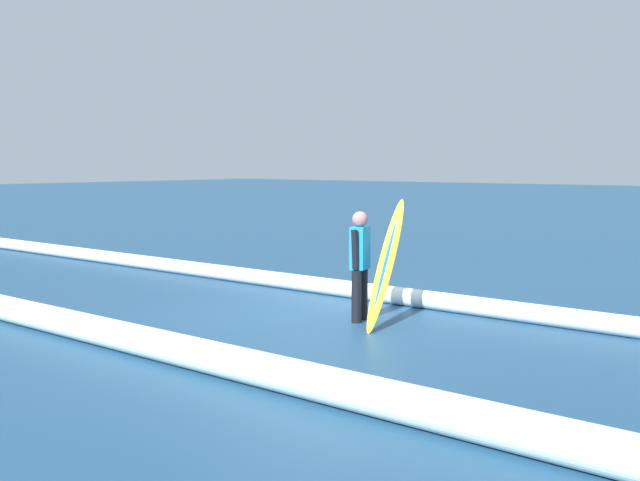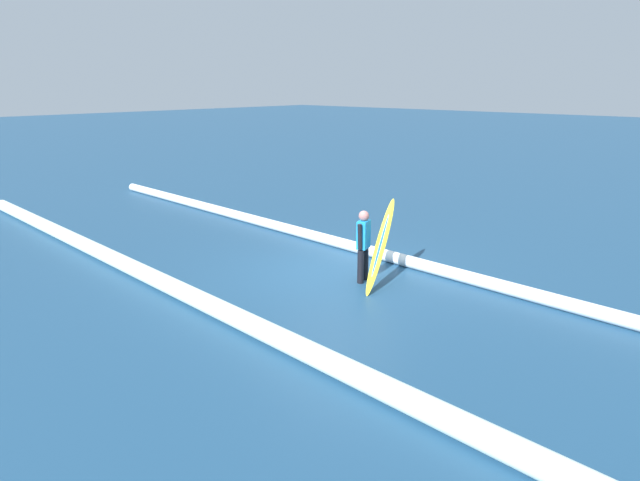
% 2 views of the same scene
% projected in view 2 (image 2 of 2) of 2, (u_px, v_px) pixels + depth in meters
% --- Properties ---
extents(ground_plane, '(138.91, 138.91, 0.00)m').
position_uv_depth(ground_plane, '(332.00, 272.00, 13.38)').
color(ground_plane, navy).
extents(surfer, '(0.30, 0.53, 1.55)m').
position_uv_depth(surfer, '(363.00, 242.00, 12.54)').
color(surfer, black).
rests_on(surfer, ground_plane).
extents(surfboard, '(0.80, 1.71, 1.72)m').
position_uv_depth(surfboard, '(381.00, 245.00, 12.39)').
color(surfboard, yellow).
rests_on(surfboard, ground_plane).
extents(wave_crest_foreground, '(23.26, 1.75, 0.28)m').
position_uv_depth(wave_crest_foreground, '(344.00, 244.00, 15.13)').
color(wave_crest_foreground, white).
rests_on(wave_crest_foreground, ground_plane).
extents(wave_crest_midground, '(22.08, 1.84, 0.35)m').
position_uv_depth(wave_crest_midground, '(171.00, 286.00, 11.92)').
color(wave_crest_midground, white).
rests_on(wave_crest_midground, ground_plane).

